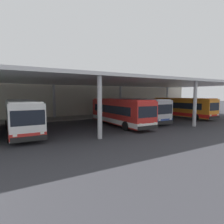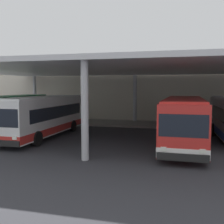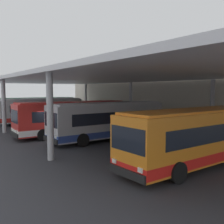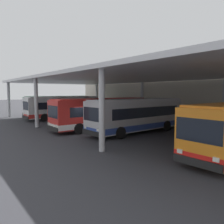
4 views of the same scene
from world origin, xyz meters
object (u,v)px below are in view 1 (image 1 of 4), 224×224
at_px(bus_second_bay, 22,116).
at_px(bus_far_bay, 136,110).
at_px(bus_departing, 182,107).
at_px(bus_middle_bay, 120,112).
at_px(bench_waiting, 103,113).
at_px(trash_bin, 121,112).

bearing_deg(bus_second_bay, bus_far_bay, 3.62).
relative_size(bus_far_bay, bus_departing, 1.00).
xyz_separation_m(bus_middle_bay, bench_waiting, (2.58, 9.39, -0.99)).
bearing_deg(bus_far_bay, bus_departing, -0.70).
distance_m(bus_departing, trash_bin, 10.24).
height_order(bus_departing, bench_waiting, bus_departing).
bearing_deg(bus_middle_bay, bus_second_bay, 176.20).
relative_size(bus_departing, trash_bin, 10.83).
xyz_separation_m(bus_second_bay, bench_waiting, (13.16, 8.68, -0.99)).
distance_m(bus_second_bay, bus_far_bay, 14.32).
bearing_deg(bus_departing, bus_far_bay, 179.30).
distance_m(bus_departing, bench_waiting, 13.09).
bearing_deg(bus_far_bay, bus_middle_bay, -156.58).
height_order(bus_middle_bay, bench_waiting, bus_middle_bay).
relative_size(bus_second_bay, bus_far_bay, 0.99).
height_order(bus_second_bay, bus_far_bay, same).
xyz_separation_m(bus_second_bay, trash_bin, (16.63, 8.27, -0.98)).
height_order(bus_second_bay, bus_middle_bay, same).
relative_size(bus_second_bay, bus_departing, 0.99).
distance_m(bus_second_bay, bench_waiting, 15.80).
bearing_deg(bus_departing, trash_bin, 132.82).
height_order(bus_departing, trash_bin, bus_departing).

